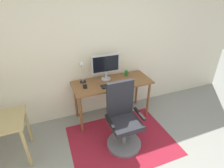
# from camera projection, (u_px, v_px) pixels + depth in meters

# --- Properties ---
(wall_back) EXTENTS (6.00, 0.10, 2.60)m
(wall_back) POSITION_uv_depth(u_px,v_px,m) (105.00, 47.00, 3.17)
(wall_back) COLOR beige
(wall_back) RESTS_ON ground
(area_rug) EXTENTS (1.66, 1.28, 0.01)m
(area_rug) POSITION_uv_depth(u_px,v_px,m) (121.00, 140.00, 2.92)
(area_rug) COLOR maroon
(area_rug) RESTS_ON ground
(desk) EXTENTS (1.41, 0.58, 0.77)m
(desk) POSITION_uv_depth(u_px,v_px,m) (112.00, 86.00, 3.17)
(desk) COLOR brown
(desk) RESTS_ON ground
(monitor) EXTENTS (0.51, 0.18, 0.46)m
(monitor) POSITION_uv_depth(u_px,v_px,m) (106.00, 65.00, 3.09)
(monitor) COLOR #B2B2B7
(monitor) RESTS_ON desk
(keyboard) EXTENTS (0.43, 0.13, 0.02)m
(keyboard) POSITION_uv_depth(u_px,v_px,m) (113.00, 85.00, 3.00)
(keyboard) COLOR black
(keyboard) RESTS_ON desk
(computer_mouse) EXTENTS (0.06, 0.10, 0.03)m
(computer_mouse) POSITION_uv_depth(u_px,v_px,m) (129.00, 82.00, 3.09)
(computer_mouse) COLOR white
(computer_mouse) RESTS_ON desk
(coffee_cup) EXTENTS (0.07, 0.07, 0.10)m
(coffee_cup) POSITION_uv_depth(u_px,v_px,m) (126.00, 73.00, 3.33)
(coffee_cup) COLOR #1B6B25
(coffee_cup) RESTS_ON desk
(cell_phone) EXTENTS (0.09, 0.15, 0.01)m
(cell_phone) POSITION_uv_depth(u_px,v_px,m) (85.00, 86.00, 2.96)
(cell_phone) COLOR black
(cell_phone) RESTS_ON desk
(desk_lamp) EXTENTS (0.11, 0.11, 0.41)m
(desk_lamp) POSITION_uv_depth(u_px,v_px,m) (82.00, 69.00, 2.99)
(desk_lamp) COLOR black
(desk_lamp) RESTS_ON desk
(office_chair) EXTENTS (0.55, 0.55, 1.06)m
(office_chair) POSITION_uv_depth(u_px,v_px,m) (123.00, 123.00, 2.70)
(office_chair) COLOR slate
(office_chair) RESTS_ON ground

